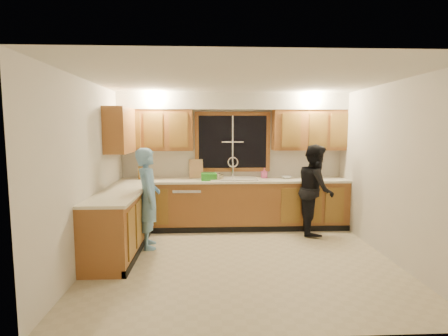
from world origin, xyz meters
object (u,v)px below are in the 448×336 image
object	(u,v)px
soap_bottle	(264,173)
man	(148,198)
sink	(234,182)
stove	(108,235)
dish_crate	(209,177)
knife_block	(142,173)
woman	(315,189)
bowl	(287,177)
dishwasher	(188,207)

from	to	relation	value
soap_bottle	man	bearing A→B (deg)	-149.97
sink	stove	bearing A→B (deg)	-134.61
dish_crate	knife_block	bearing A→B (deg)	171.27
woman	dish_crate	world-z (taller)	woman
stove	sink	bearing A→B (deg)	45.39
stove	woman	distance (m)	3.53
sink	bowl	world-z (taller)	sink
man	knife_block	world-z (taller)	man
woman	dishwasher	bearing A→B (deg)	90.56
sink	soap_bottle	distance (m)	0.63
knife_block	bowl	size ratio (longest dim) A/B	1.18
woman	knife_block	size ratio (longest dim) A/B	6.52
stove	soap_bottle	world-z (taller)	soap_bottle
man	bowl	xyz separation A→B (m)	(2.40, 1.05, 0.16)
stove	dish_crate	distance (m)	2.25
dishwasher	sink	bearing A→B (deg)	0.99
man	woman	distance (m)	2.89
dishwasher	bowl	size ratio (longest dim) A/B	3.98
sink	dish_crate	distance (m)	0.49
soap_bottle	dishwasher	bearing A→B (deg)	-173.84
dish_crate	bowl	world-z (taller)	dish_crate
sink	stove	world-z (taller)	sink
knife_block	dish_crate	bearing A→B (deg)	-6.30
knife_block	soap_bottle	distance (m)	2.28
knife_block	bowl	world-z (taller)	knife_block
dish_crate	soap_bottle	world-z (taller)	soap_bottle
knife_block	dish_crate	size ratio (longest dim) A/B	0.89
woman	bowl	xyz separation A→B (m)	(-0.42, 0.44, 0.15)
bowl	knife_block	bearing A→B (deg)	178.81
woman	knife_block	xyz separation A→B (m)	(-3.10, 0.49, 0.25)
dishwasher	woman	world-z (taller)	woman
man	stove	bearing A→B (deg)	142.34
woman	dish_crate	bearing A→B (deg)	91.10
dish_crate	dishwasher	bearing A→B (deg)	167.64
sink	stove	xyz separation A→B (m)	(-1.80, -1.82, -0.41)
man	knife_block	xyz separation A→B (m)	(-0.28, 1.10, 0.26)
sink	stove	distance (m)	2.60
knife_block	sink	bearing A→B (deg)	-0.57
soap_bottle	bowl	size ratio (longest dim) A/B	0.94
sink	dishwasher	bearing A→B (deg)	-179.01
stove	man	bearing A→B (deg)	64.03
stove	soap_bottle	size ratio (longest dim) A/B	4.65
bowl	dish_crate	bearing A→B (deg)	-174.81
man	soap_bottle	bearing A→B (deg)	-71.67
sink	knife_block	size ratio (longest dim) A/B	3.54
stove	bowl	distance (m)	3.39
woman	knife_block	world-z (taller)	woman
knife_block	man	bearing A→B (deg)	-73.17
sink	man	size ratio (longest dim) A/B	0.55
man	woman	world-z (taller)	woman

